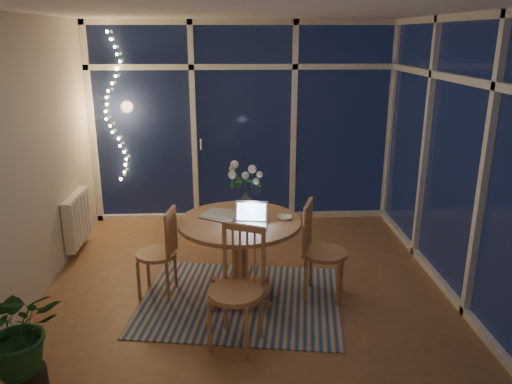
% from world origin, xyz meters
% --- Properties ---
extents(floor, '(4.00, 4.00, 0.00)m').
position_xyz_m(floor, '(0.00, 0.00, 0.00)').
color(floor, brown).
rests_on(floor, ground).
extents(ceiling, '(4.00, 4.00, 0.00)m').
position_xyz_m(ceiling, '(0.00, 0.00, 2.60)').
color(ceiling, silver).
rests_on(ceiling, wall_back).
extents(wall_back, '(4.00, 0.04, 2.60)m').
position_xyz_m(wall_back, '(0.00, 2.00, 1.30)').
color(wall_back, beige).
rests_on(wall_back, floor).
extents(wall_front, '(4.00, 0.04, 2.60)m').
position_xyz_m(wall_front, '(0.00, -2.00, 1.30)').
color(wall_front, beige).
rests_on(wall_front, floor).
extents(wall_left, '(0.04, 4.00, 2.60)m').
position_xyz_m(wall_left, '(-2.00, 0.00, 1.30)').
color(wall_left, beige).
rests_on(wall_left, floor).
extents(wall_right, '(0.04, 4.00, 2.60)m').
position_xyz_m(wall_right, '(2.00, 0.00, 1.30)').
color(wall_right, beige).
rests_on(wall_right, floor).
extents(window_wall_back, '(4.00, 0.10, 2.60)m').
position_xyz_m(window_wall_back, '(0.00, 1.96, 1.30)').
color(window_wall_back, white).
rests_on(window_wall_back, floor).
extents(window_wall_right, '(0.10, 4.00, 2.60)m').
position_xyz_m(window_wall_right, '(1.96, 0.00, 1.30)').
color(window_wall_right, white).
rests_on(window_wall_right, floor).
extents(radiator, '(0.10, 0.70, 0.58)m').
position_xyz_m(radiator, '(-1.94, 0.90, 0.40)').
color(radiator, white).
rests_on(radiator, wall_left).
extents(fairy_lights, '(0.24, 0.10, 1.85)m').
position_xyz_m(fairy_lights, '(-1.65, 1.88, 1.52)').
color(fairy_lights, '#FFCC66').
rests_on(fairy_lights, window_wall_back).
extents(garden_patio, '(12.00, 6.00, 0.10)m').
position_xyz_m(garden_patio, '(0.50, 5.00, -0.06)').
color(garden_patio, black).
rests_on(garden_patio, ground).
extents(garden_fence, '(11.00, 0.08, 1.80)m').
position_xyz_m(garden_fence, '(0.00, 5.50, 0.90)').
color(garden_fence, '#342412').
rests_on(garden_fence, ground).
extents(neighbour_roof, '(7.00, 3.00, 2.20)m').
position_xyz_m(neighbour_roof, '(0.30, 8.50, 2.20)').
color(neighbour_roof, '#31343B').
rests_on(neighbour_roof, ground).
extents(garden_shrubs, '(0.90, 0.90, 0.90)m').
position_xyz_m(garden_shrubs, '(-0.80, 3.40, 0.45)').
color(garden_shrubs, black).
rests_on(garden_shrubs, ground).
extents(rug, '(2.05, 1.74, 0.01)m').
position_xyz_m(rug, '(-0.09, -0.32, 0.01)').
color(rug, '#B8AA96').
rests_on(rug, floor).
extents(dining_table, '(1.29, 1.29, 0.78)m').
position_xyz_m(dining_table, '(-0.09, -0.22, 0.39)').
color(dining_table, '#A9754C').
rests_on(dining_table, floor).
extents(chair_left, '(0.47, 0.47, 0.88)m').
position_xyz_m(chair_left, '(-0.89, -0.14, 0.44)').
color(chair_left, '#A9754C').
rests_on(chair_left, floor).
extents(chair_right, '(0.56, 0.56, 0.96)m').
position_xyz_m(chair_right, '(0.71, -0.28, 0.48)').
color(chair_right, '#A9754C').
rests_on(chair_right, floor).
extents(chair_front, '(0.61, 0.61, 1.00)m').
position_xyz_m(chair_front, '(-0.13, -1.02, 0.50)').
color(chair_front, '#A9754C').
rests_on(chair_front, floor).
extents(laptop, '(0.33, 0.30, 0.22)m').
position_xyz_m(laptop, '(0.01, -0.37, 0.88)').
color(laptop, silver).
rests_on(laptop, dining_table).
extents(flower_vase, '(0.23, 0.23, 0.21)m').
position_xyz_m(flower_vase, '(-0.02, 0.01, 0.88)').
color(flower_vase, silver).
rests_on(flower_vase, dining_table).
extents(bowl, '(0.17, 0.17, 0.04)m').
position_xyz_m(bowl, '(0.33, -0.21, 0.79)').
color(bowl, white).
rests_on(bowl, dining_table).
extents(newspapers, '(0.41, 0.36, 0.02)m').
position_xyz_m(newspapers, '(-0.25, -0.08, 0.78)').
color(newspapers, beige).
rests_on(newspapers, dining_table).
extents(phone, '(0.12, 0.06, 0.01)m').
position_xyz_m(phone, '(-0.05, -0.31, 0.78)').
color(phone, black).
rests_on(phone, dining_table).
extents(potted_plant, '(0.67, 0.63, 0.76)m').
position_xyz_m(potted_plant, '(-1.62, -1.50, 0.38)').
color(potted_plant, '#1A4A20').
rests_on(potted_plant, floor).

